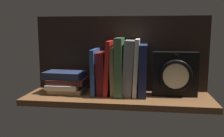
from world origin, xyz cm
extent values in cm
cube|color=brown|center=(0.00, 0.00, -1.25)|extent=(79.79, 24.69, 2.50)
cube|color=black|center=(0.00, 11.75, 17.16)|extent=(79.79, 1.20, 34.33)
cube|color=#2D4C8E|center=(-10.23, 2.96, 9.90)|extent=(2.12, 15.20, 19.82)
cube|color=maroon|center=(-7.23, 2.96, 9.26)|extent=(4.49, 12.47, 18.66)
cube|color=red|center=(-4.25, 2.96, 11.70)|extent=(2.88, 15.00, 23.46)
cube|color=tan|center=(-2.24, 2.96, 10.35)|extent=(2.43, 13.15, 20.74)
cube|color=#476B44|center=(0.54, 2.96, 12.36)|extent=(3.58, 16.37, 24.75)
cube|color=gray|center=(4.52, 2.96, 11.84)|extent=(5.33, 13.84, 23.86)
cube|color=silver|center=(7.75, 2.96, 12.13)|extent=(2.63, 14.38, 24.31)
cube|color=#192147|center=(10.58, 2.96, 10.95)|extent=(3.46, 15.85, 21.93)
cube|color=black|center=(24.19, 3.83, 9.43)|extent=(18.87, 5.89, 18.87)
torus|color=black|center=(24.19, 0.48, 9.10)|extent=(13.88, 1.70, 13.88)
cylinder|color=beige|center=(24.19, 0.48, 9.10)|extent=(11.20, 0.60, 11.20)
cube|color=black|center=(23.51, -0.02, 10.29)|extent=(1.62, 0.30, 2.53)
cube|color=black|center=(26.31, -0.02, 8.57)|extent=(4.33, 0.30, 1.35)
torus|color=black|center=(24.19, 0.88, 17.04)|extent=(2.44, 0.44, 2.44)
cube|color=#9E8966|center=(-23.13, 2.16, 1.14)|extent=(15.09, 11.96, 2.29)
cube|color=beige|center=(-24.22, 2.09, 3.30)|extent=(13.93, 13.59, 2.03)
cube|color=#471E19|center=(-22.86, 2.36, 5.41)|extent=(16.36, 12.46, 2.19)
cube|color=#232D4C|center=(-24.29, 1.97, 8.06)|extent=(17.91, 11.70, 3.11)
camera|label=1|loc=(11.43, -102.99, 28.12)|focal=39.60mm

